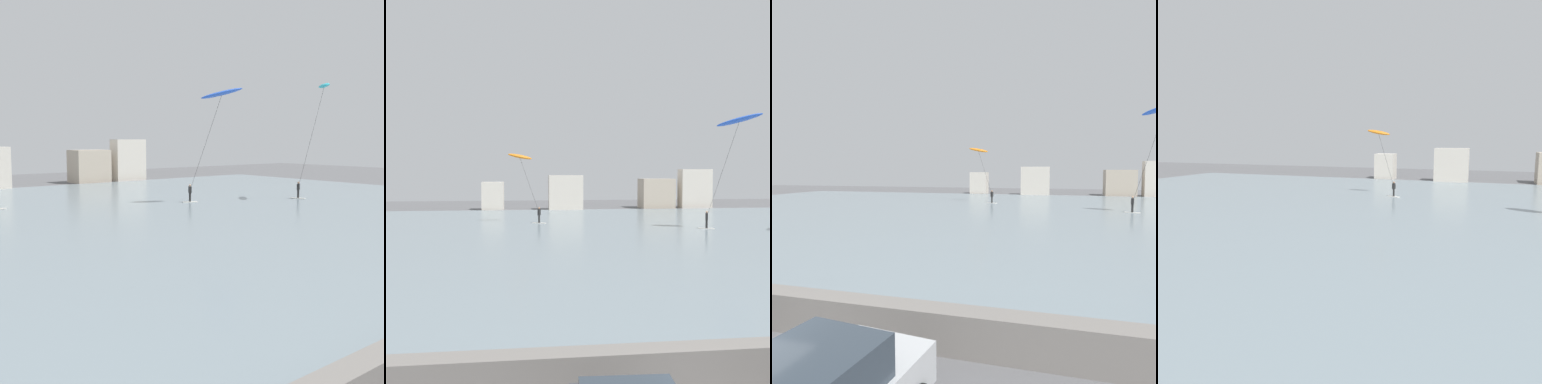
# 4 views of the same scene
# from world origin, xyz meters

# --- Properties ---
(seawall_barrier) EXTENTS (60.00, 0.70, 0.99)m
(seawall_barrier) POSITION_xyz_m (0.00, 3.52, 0.50)
(seawall_barrier) COLOR slate
(seawall_barrier) RESTS_ON ground
(water_bay) EXTENTS (84.00, 52.00, 0.10)m
(water_bay) POSITION_xyz_m (0.00, 30.22, 0.05)
(water_bay) COLOR gray
(water_bay) RESTS_ON ground
(far_shore_buildings) EXTENTS (33.88, 4.93, 5.86)m
(far_shore_buildings) POSITION_xyz_m (10.24, 57.83, 2.44)
(far_shore_buildings) COLOR beige
(far_shore_buildings) RESTS_ON ground
(kitesurfer_orange) EXTENTS (3.92, 1.64, 7.30)m
(kitesurfer_orange) POSITION_xyz_m (-4.16, 39.39, 6.02)
(kitesurfer_orange) COLOR silver
(kitesurfer_orange) RESTS_ON water_bay
(kitesurfer_blue) EXTENTS (4.81, 3.89, 10.49)m
(kitesurfer_blue) POSITION_xyz_m (14.58, 30.67, 9.30)
(kitesurfer_blue) COLOR silver
(kitesurfer_blue) RESTS_ON water_bay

